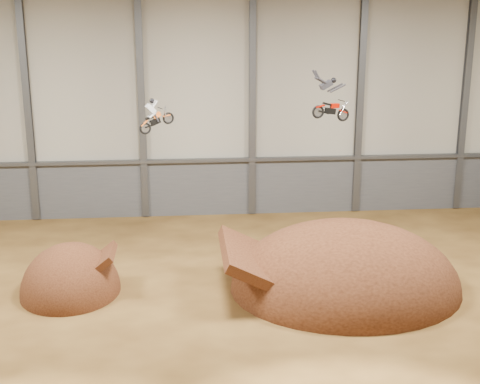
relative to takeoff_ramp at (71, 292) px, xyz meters
name	(u,v)px	position (x,y,z in m)	size (l,w,h in m)	color
floor	(210,323)	(6.25, -3.66, 0.00)	(40.00, 40.00, 0.00)	#4B3014
back_wall	(197,104)	(6.25, 11.34, 7.00)	(40.00, 0.10, 14.00)	#ACA899
lower_band_back	(199,188)	(6.25, 11.24, 1.75)	(39.80, 0.18, 3.50)	#4E5055
steel_rail	(198,160)	(6.25, 11.09, 3.55)	(39.80, 0.35, 0.20)	#47494F
steel_column_1	(28,107)	(-3.75, 11.14, 7.00)	(0.40, 0.36, 13.90)	#47494F
steel_column_2	(142,105)	(2.92, 11.14, 7.00)	(0.40, 0.36, 13.90)	#47494F
steel_column_3	(252,104)	(9.59, 11.14, 7.00)	(0.40, 0.36, 13.90)	#47494F
steel_column_4	(360,102)	(16.25, 11.14, 7.00)	(0.40, 0.36, 13.90)	#47494F
steel_column_5	(465,101)	(22.92, 11.14, 7.00)	(0.40, 0.36, 13.90)	#47494F
takeoff_ramp	(71,292)	(0.00, 0.00, 0.00)	(4.55, 5.25, 4.55)	#37190D
landing_ramp	(345,288)	(12.73, -0.67, 0.00)	(10.75, 9.51, 6.20)	#37190D
fmx_rider_a	(158,112)	(4.18, 3.04, 7.86)	(1.81, 0.69, 1.64)	orange
fmx_rider_b	(330,96)	(12.24, 1.62, 8.69)	(2.56, 0.73, 2.20)	#AE0D00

